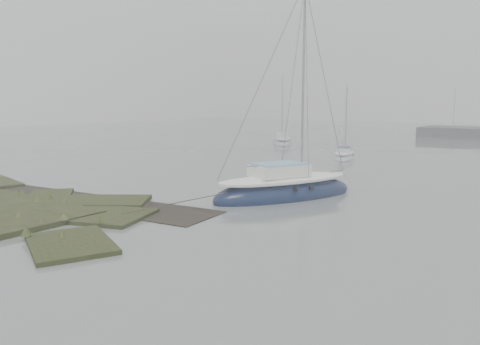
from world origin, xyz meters
name	(u,v)px	position (x,y,z in m)	size (l,w,h in m)	color
ground	(374,158)	(0.00, 30.00, 0.00)	(160.00, 160.00, 0.00)	slate
sailboat_main	(284,190)	(2.20, 10.72, 0.35)	(5.86, 8.40, 11.35)	#0D1836
sailboat_white	(344,157)	(-1.88, 27.93, 0.21)	(2.90, 4.99, 6.69)	silver
sailboat_far_a	(282,142)	(-13.41, 37.21, 0.26)	(4.86, 6.11, 8.44)	#B7BDC2
sailboat_far_c	(458,135)	(0.62, 62.54, 0.24)	(5.51, 2.02, 7.67)	#A5AAAF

